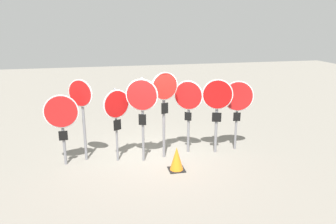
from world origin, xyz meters
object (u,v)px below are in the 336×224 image
(stop_sign_2, at_px, (117,110))
(stop_sign_6, at_px, (217,102))
(stop_sign_7, at_px, (238,101))
(traffic_cone_0, at_px, (177,159))
(stop_sign_1, at_px, (81,104))
(stop_sign_5, at_px, (188,103))
(stop_sign_0, at_px, (62,117))
(stop_sign_3, at_px, (142,102))
(stop_sign_4, at_px, (164,98))

(stop_sign_2, relative_size, stop_sign_6, 0.94)
(stop_sign_6, xyz_separation_m, stop_sign_7, (0.70, 0.10, -0.03))
(stop_sign_2, height_order, traffic_cone_0, stop_sign_2)
(stop_sign_1, xyz_separation_m, stop_sign_7, (4.61, -0.16, -0.13))
(stop_sign_6, bearing_deg, stop_sign_5, -175.30)
(stop_sign_0, height_order, stop_sign_3, stop_sign_3)
(stop_sign_7, bearing_deg, stop_sign_4, -161.21)
(stop_sign_2, distance_m, stop_sign_3, 0.75)
(stop_sign_1, relative_size, stop_sign_5, 1.06)
(stop_sign_7, bearing_deg, stop_sign_5, -168.17)
(stop_sign_4, distance_m, stop_sign_7, 2.33)
(stop_sign_2, relative_size, stop_sign_4, 0.84)
(stop_sign_2, distance_m, stop_sign_4, 1.39)
(stop_sign_0, xyz_separation_m, traffic_cone_0, (2.99, -0.97, -1.09))
(stop_sign_3, xyz_separation_m, stop_sign_6, (2.27, 0.17, -0.15))
(stop_sign_6, bearing_deg, stop_sign_0, -162.92)
(stop_sign_2, bearing_deg, stop_sign_3, -41.86)
(stop_sign_0, relative_size, stop_sign_4, 0.79)
(stop_sign_1, distance_m, stop_sign_7, 4.62)
(stop_sign_0, distance_m, stop_sign_3, 2.22)
(stop_sign_5, xyz_separation_m, traffic_cone_0, (-0.62, -1.13, -1.27))
(stop_sign_0, xyz_separation_m, stop_sign_6, (4.45, -0.04, 0.19))
(stop_sign_0, bearing_deg, stop_sign_4, -3.19)
(stop_sign_3, bearing_deg, stop_sign_2, -174.84)
(stop_sign_1, height_order, stop_sign_7, stop_sign_1)
(stop_sign_0, distance_m, stop_sign_6, 4.45)
(stop_sign_7, xyz_separation_m, traffic_cone_0, (-2.16, -1.04, -1.25))
(stop_sign_6, height_order, stop_sign_7, stop_sign_6)
(stop_sign_6, bearing_deg, stop_sign_3, -158.01)
(stop_sign_3, height_order, stop_sign_5, stop_sign_3)
(stop_sign_5, distance_m, stop_sign_7, 1.54)
(stop_sign_3, relative_size, stop_sign_7, 1.12)
(traffic_cone_0, bearing_deg, stop_sign_7, 25.63)
(stop_sign_5, xyz_separation_m, stop_sign_7, (1.53, -0.09, -0.02))
(stop_sign_1, bearing_deg, stop_sign_4, 26.31)
(stop_sign_2, relative_size, stop_sign_5, 0.95)
(stop_sign_0, relative_size, stop_sign_7, 0.93)
(stop_sign_6, distance_m, traffic_cone_0, 2.15)
(traffic_cone_0, bearing_deg, stop_sign_2, 148.15)
(stop_sign_0, xyz_separation_m, stop_sign_3, (2.18, -0.21, 0.35))
(stop_sign_1, relative_size, stop_sign_2, 1.12)
(stop_sign_1, distance_m, traffic_cone_0, 3.06)
(stop_sign_4, bearing_deg, stop_sign_0, 164.43)
(stop_sign_1, bearing_deg, stop_sign_5, 32.55)
(stop_sign_3, relative_size, stop_sign_5, 1.09)
(stop_sign_4, relative_size, stop_sign_5, 1.14)
(traffic_cone_0, bearing_deg, stop_sign_6, 32.64)
(stop_sign_2, distance_m, stop_sign_6, 2.96)
(stop_sign_3, height_order, stop_sign_4, stop_sign_4)
(stop_sign_5, height_order, traffic_cone_0, stop_sign_5)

